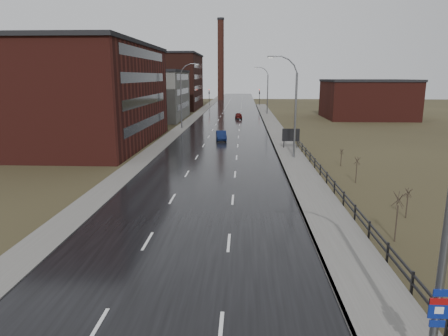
# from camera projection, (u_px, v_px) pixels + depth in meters

# --- Properties ---
(road) EXTENTS (14.00, 300.00, 0.06)m
(road) POSITION_uv_depth(u_px,v_px,m) (226.00, 130.00, 69.16)
(road) COLOR black
(road) RESTS_ON ground
(sidewalk_right) EXTENTS (3.20, 180.00, 0.18)m
(sidewalk_right) POSITION_uv_depth(u_px,v_px,m) (293.00, 160.00, 44.40)
(sidewalk_right) COLOR #595651
(sidewalk_right) RESTS_ON ground
(curb_right) EXTENTS (0.16, 180.00, 0.18)m
(curb_right) POSITION_uv_depth(u_px,v_px,m) (279.00, 160.00, 44.47)
(curb_right) COLOR slate
(curb_right) RESTS_ON ground
(sidewalk_left) EXTENTS (2.40, 260.00, 0.12)m
(sidewalk_left) POSITION_uv_depth(u_px,v_px,m) (179.00, 130.00, 69.55)
(sidewalk_left) COLOR #595651
(sidewalk_left) RESTS_ON ground
(warehouse_near) EXTENTS (22.44, 28.56, 13.50)m
(warehouse_near) POSITION_uv_depth(u_px,v_px,m) (66.00, 94.00, 54.05)
(warehouse_near) COLOR #471914
(warehouse_near) RESTS_ON ground
(warehouse_mid) EXTENTS (16.32, 20.40, 10.50)m
(warehouse_mid) POSITION_uv_depth(u_px,v_px,m) (147.00, 95.00, 86.37)
(warehouse_mid) COLOR slate
(warehouse_mid) RESTS_ON ground
(warehouse_far) EXTENTS (26.52, 24.48, 15.50)m
(warehouse_far) POSITION_uv_depth(u_px,v_px,m) (154.00, 81.00, 115.25)
(warehouse_far) COLOR #331611
(warehouse_far) RESTS_ON ground
(building_right) EXTENTS (18.36, 16.32, 8.50)m
(building_right) POSITION_uv_depth(u_px,v_px,m) (367.00, 99.00, 88.18)
(building_right) COLOR #471914
(building_right) RESTS_ON ground
(smokestack) EXTENTS (2.70, 2.70, 30.70)m
(smokestack) POSITION_uv_depth(u_px,v_px,m) (221.00, 59.00, 153.58)
(smokestack) COLOR #331611
(smokestack) RESTS_ON ground
(streetlight_main) EXTENTS (3.91, 0.29, 12.11)m
(streetlight_main) POSITION_uv_depth(u_px,v_px,m) (440.00, 191.00, 10.94)
(streetlight_main) COLOR slate
(streetlight_main) RESTS_ON ground
(streetlight_right_mid) EXTENTS (3.36, 0.28, 11.35)m
(streetlight_right_mid) POSITION_uv_depth(u_px,v_px,m) (293.00, 107.00, 44.09)
(streetlight_right_mid) COLOR slate
(streetlight_right_mid) RESTS_ON ground
(streetlight_left) EXTENTS (3.36, 0.28, 11.35)m
(streetlight_left) POSITION_uv_depth(u_px,v_px,m) (183.00, 96.00, 70.17)
(streetlight_left) COLOR slate
(streetlight_left) RESTS_ON ground
(streetlight_right_far) EXTENTS (3.36, 0.28, 11.35)m
(streetlight_right_far) POSITION_uv_depth(u_px,v_px,m) (266.00, 90.00, 96.65)
(streetlight_right_far) COLOR slate
(streetlight_right_far) RESTS_ON ground
(guardrail) EXTENTS (0.10, 53.05, 1.10)m
(guardrail) POSITION_uv_depth(u_px,v_px,m) (346.00, 200.00, 27.94)
(guardrail) COLOR black
(guardrail) RESTS_ON ground
(shrub_c) EXTENTS (0.68, 0.72, 2.90)m
(shrub_c) POSITION_uv_depth(u_px,v_px,m) (397.00, 216.00, 22.29)
(shrub_c) COLOR #382D23
(shrub_c) RESTS_ON ground
(shrub_d) EXTENTS (0.48, 0.51, 2.03)m
(shrub_d) POSITION_uv_depth(u_px,v_px,m) (407.00, 202.00, 26.16)
(shrub_d) COLOR #382D23
(shrub_d) RESTS_ON ground
(shrub_e) EXTENTS (0.55, 0.58, 2.32)m
(shrub_e) POSITION_uv_depth(u_px,v_px,m) (357.00, 169.00, 34.79)
(shrub_e) COLOR #382D23
(shrub_e) RESTS_ON ground
(shrub_f) EXTENTS (0.44, 0.46, 1.82)m
(shrub_f) POSITION_uv_depth(u_px,v_px,m) (341.00, 157.00, 41.37)
(shrub_f) COLOR #382D23
(shrub_f) RESTS_ON ground
(billboard) EXTENTS (2.22, 0.17, 2.67)m
(billboard) POSITION_uv_depth(u_px,v_px,m) (291.00, 136.00, 50.85)
(billboard) COLOR black
(billboard) RESTS_ON ground
(traffic_light_left) EXTENTS (0.58, 2.73, 5.30)m
(traffic_light_left) POSITION_uv_depth(u_px,v_px,m) (209.00, 91.00, 126.92)
(traffic_light_left) COLOR black
(traffic_light_left) RESTS_ON ground
(traffic_light_right) EXTENTS (0.58, 2.73, 5.30)m
(traffic_light_right) POSITION_uv_depth(u_px,v_px,m) (260.00, 91.00, 126.16)
(traffic_light_right) COLOR black
(traffic_light_right) RESTS_ON ground
(car_near) EXTENTS (1.86, 4.22, 1.35)m
(car_near) POSITION_uv_depth(u_px,v_px,m) (221.00, 136.00, 58.24)
(car_near) COLOR #0B153A
(car_near) RESTS_ON ground
(car_far) EXTENTS (1.71, 3.89, 1.31)m
(car_far) POSITION_uv_depth(u_px,v_px,m) (239.00, 116.00, 88.10)
(car_far) COLOR #460C0B
(car_far) RESTS_ON ground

